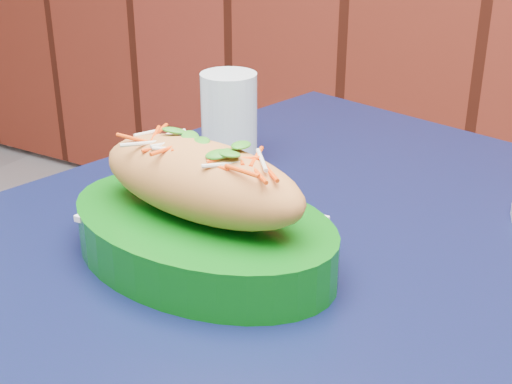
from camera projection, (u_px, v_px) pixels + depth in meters
The scene contains 3 objects.
cafe_table at pixel (360, 330), 0.73m from camera, with size 0.96×0.96×0.75m.
banh_mi_basket at pixel (202, 215), 0.67m from camera, with size 0.30×0.21×0.13m.
water_glass at pixel (229, 118), 0.90m from camera, with size 0.07×0.07×0.12m, color silver.
Camera 1 is at (0.05, 1.07, 1.10)m, focal length 50.00 mm.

